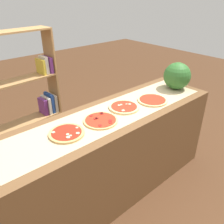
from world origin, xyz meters
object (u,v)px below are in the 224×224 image
Objects in this scene: bookshelf at (30,104)px; watermelon at (177,76)px; pizza_pepperoni_1 at (101,120)px; pizza_mushroom_2 at (124,107)px; pizza_plain_3 at (152,100)px; pizza_mushroom_0 at (67,133)px.

watermelon is at bearing -41.20° from bookshelf.
pizza_pepperoni_1 is 1.16m from bookshelf.
watermelon is (0.78, -0.03, 0.14)m from pizza_mushroom_2.
pizza_mushroom_2 reaches higher than pizza_plain_3.
pizza_pepperoni_1 is at bearing 177.51° from pizza_plain_3.
pizza_mushroom_2 is at bearing -65.70° from bookshelf.
pizza_mushroom_0 is 0.32m from pizza_pepperoni_1.
watermelon is 1.71m from bookshelf.
pizza_pepperoni_1 is at bearing -3.24° from pizza_mushroom_0.
pizza_pepperoni_1 reaches higher than pizza_plain_3.
bookshelf is (0.16, 1.11, -0.21)m from pizza_mushroom_0.
pizza_mushroom_0 reaches higher than pizza_plain_3.
watermelon is at bearing -2.12° from pizza_mushroom_2.
pizza_mushroom_2 reaches higher than pizza_mushroom_0.
pizza_mushroom_0 is 0.97× the size of pizza_mushroom_2.
pizza_mushroom_0 is 0.94× the size of pizza_plain_3.
watermelon is at bearing 1.00° from pizza_pepperoni_1.
pizza_plain_3 is 0.19× the size of bookshelf.
bookshelf is at bearing 138.80° from watermelon.
pizza_mushroom_0 is 0.18× the size of bookshelf.
watermelon is at bearing 5.88° from pizza_plain_3.
watermelon is (1.10, 0.02, 0.14)m from pizza_pepperoni_1.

